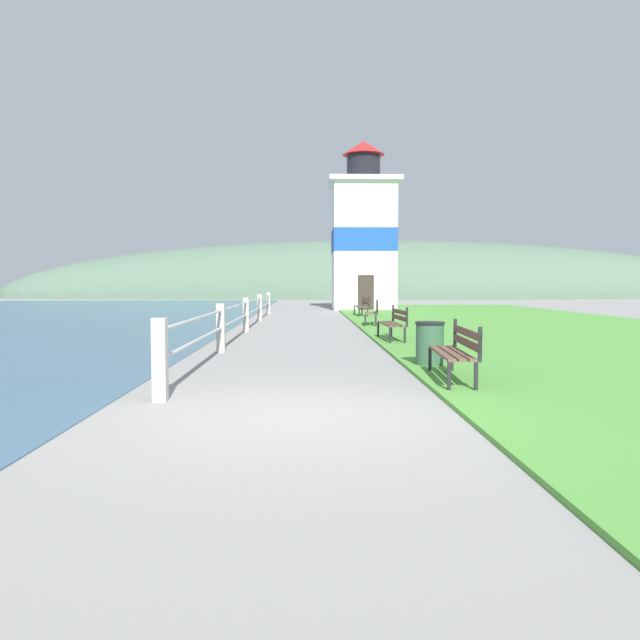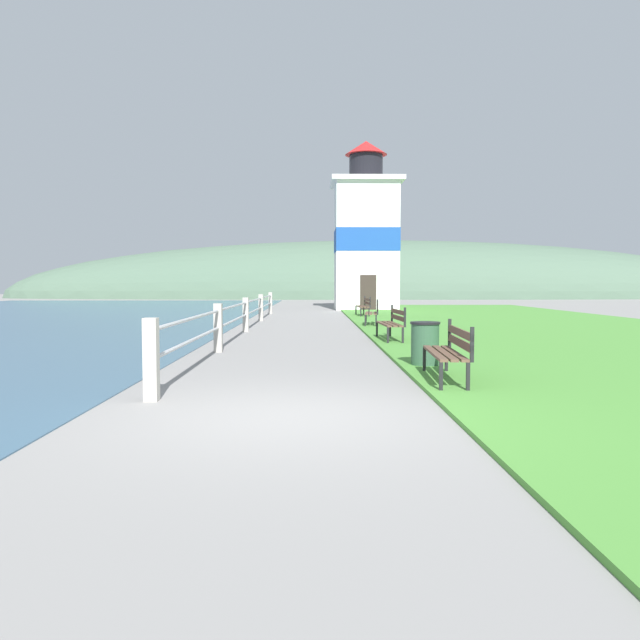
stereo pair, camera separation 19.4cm
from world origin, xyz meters
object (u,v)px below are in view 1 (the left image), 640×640
Objects in this scene: park_bench_near at (457,348)px; park_bench_midway at (394,321)px; lighthouse at (363,237)px; park_bench_far at (373,311)px; park_bench_by_lighthouse at (363,305)px; trash_bin at (430,345)px.

park_bench_near and park_bench_midway have the same top height.
lighthouse is at bearing -95.01° from park_bench_midway.
park_bench_midway is 0.21× the size of lighthouse.
park_bench_far and park_bench_by_lighthouse have the same top height.
park_bench_midway is at bearing 86.15° from park_bench_by_lighthouse.
park_bench_near is 2.37× the size of trash_bin.
park_bench_far is 0.18× the size of lighthouse.
park_bench_near is 12.72m from park_bench_far.
park_bench_near is at bearing 86.62° from park_bench_by_lighthouse.
trash_bin is (-0.34, -17.36, -0.12)m from park_bench_by_lighthouse.
park_bench_by_lighthouse is at bearing -87.44° from park_bench_near.
park_bench_near is at bearing 95.40° from park_bench_far.
lighthouse reaches higher than trash_bin.
park_bench_far is 10.97m from trash_bin.
park_bench_midway is 5.88m from park_bench_far.
park_bench_midway is 5.08m from trash_bin.
lighthouse is 25.63m from trash_bin.
lighthouse reaches higher than park_bench_near.
park_bench_far is at bearing 85.62° from park_bench_by_lighthouse.
park_bench_midway is 1.03× the size of park_bench_by_lighthouse.
lighthouse reaches higher than park_bench_midway.
park_bench_by_lighthouse reaches higher than trash_bin.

